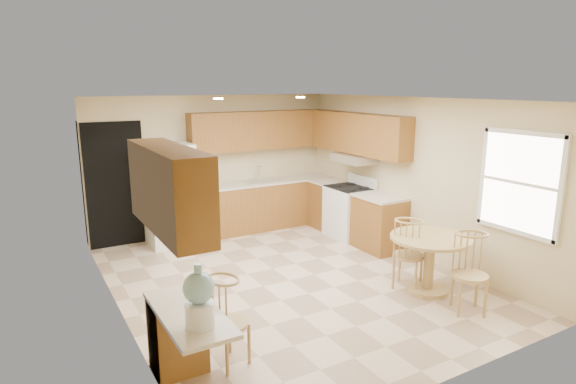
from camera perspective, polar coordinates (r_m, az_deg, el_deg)
floor at (r=6.87m, az=0.16°, el=-10.41°), size 5.50×5.50×0.00m
ceiling at (r=6.32m, az=0.18°, el=10.92°), size 4.50×5.50×0.02m
wall_back at (r=8.92m, az=-8.76°, el=3.24°), size 4.50×0.02×2.50m
wall_front at (r=4.42m, az=18.54°, el=-7.14°), size 4.50×0.02×2.50m
wall_left at (r=5.72m, az=-19.73°, el=-2.71°), size 0.02×5.50×2.50m
wall_right at (r=7.83m, az=14.56°, el=1.66°), size 0.02×5.50×2.50m
doorway at (r=8.48m, az=-19.74°, el=0.76°), size 0.90×0.02×2.10m
base_cab_back at (r=9.17m, az=-2.80°, el=-1.57°), size 2.75×0.60×0.87m
counter_back at (r=9.07m, az=-2.83°, el=1.22°), size 2.75×0.63×0.04m
base_cab_right_a at (r=9.21m, az=4.86°, el=-1.53°), size 0.60×0.59×0.87m
counter_right_a at (r=9.11m, az=4.91°, el=1.24°), size 0.63×0.59×0.04m
base_cab_right_b at (r=8.11m, az=10.74°, el=-3.71°), size 0.60×0.80×0.87m
counter_right_b at (r=7.99m, az=10.88°, el=-0.58°), size 0.63×0.80×0.04m
upper_cab_back at (r=9.04m, az=-3.30°, el=7.33°), size 2.75×0.33×0.70m
upper_cab_right at (r=8.53m, az=8.28°, el=6.90°), size 0.33×2.42×0.70m
upper_cab_left at (r=4.10m, az=-13.93°, el=0.36°), size 0.33×1.40×0.70m
sink at (r=9.05m, az=-2.98°, el=1.34°), size 0.78×0.44×0.01m
range_hood at (r=8.51m, az=7.86°, el=3.98°), size 0.50×0.76×0.14m
desk_pedestal at (r=4.90m, az=-12.93°, el=-16.17°), size 0.48×0.42×0.72m
desk_top at (r=4.40m, az=-11.67°, el=-13.91°), size 0.50×1.20×0.04m
window at (r=6.61m, az=25.79°, el=0.99°), size 0.06×1.12×1.30m
can_light_a at (r=7.18m, az=-8.27°, el=10.90°), size 0.14×0.14×0.02m
can_light_b at (r=7.81m, az=1.48°, el=11.16°), size 0.14×0.14×0.02m
refrigerator at (r=8.37m, az=-13.85°, el=-0.31°), size 0.76×0.74×1.73m
stove at (r=8.66m, az=7.27°, el=-2.28°), size 0.65×0.76×1.09m
dining_table at (r=6.60m, az=16.42°, el=-7.27°), size 1.03×1.03×0.76m
chair_table_a at (r=6.59m, az=14.67°, el=-6.49°), size 0.42×0.53×0.94m
chair_table_b at (r=6.12m, az=21.52°, el=-8.38°), size 0.43×0.50×0.96m
chair_desk at (r=4.74m, az=-6.77°, el=-14.37°), size 0.40×0.52×0.90m
water_crock at (r=4.03m, az=-10.48°, el=-12.27°), size 0.26×0.26×0.54m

